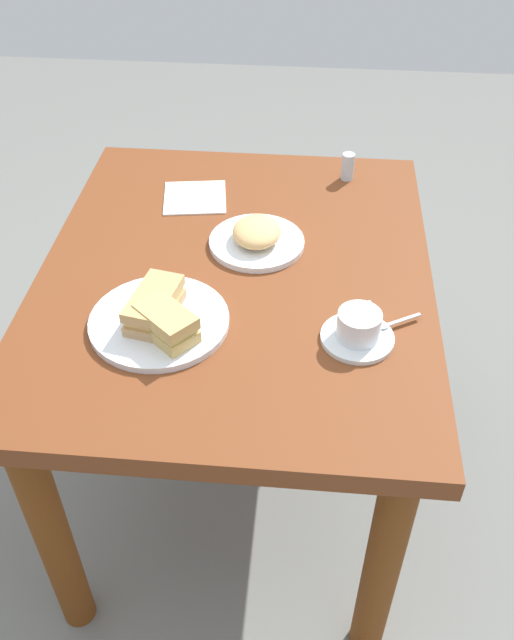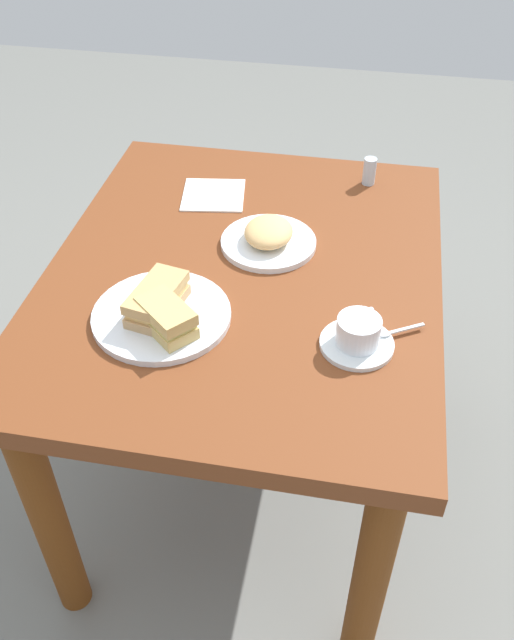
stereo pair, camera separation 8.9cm
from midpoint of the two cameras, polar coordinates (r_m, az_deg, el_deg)
ground_plane at (r=2.00m, az=-2.66°, el=-12.56°), size 6.00×6.00×0.00m
dining_table at (r=1.56m, az=-3.34°, el=0.60°), size 1.03×0.84×0.73m
sandwich_plate at (r=1.35m, az=-9.97°, el=-0.16°), size 0.27×0.27×0.01m
sandwich_front at (r=1.34m, az=-10.40°, el=1.16°), size 0.16×0.10×0.06m
sandwich_back at (r=1.29m, az=-9.45°, el=-0.34°), size 0.13×0.13×0.06m
coffee_saucer at (r=1.31m, az=6.39°, el=-1.53°), size 0.14×0.14×0.01m
coffee_cup at (r=1.29m, az=6.52°, el=-0.37°), size 0.11×0.08×0.05m
spoon at (r=1.34m, az=9.24°, el=-0.34°), size 0.06×0.09×0.01m
side_plate at (r=1.54m, az=-1.68°, el=6.41°), size 0.21×0.21×0.01m
side_food_pile at (r=1.53m, az=-1.71°, el=7.30°), size 0.13×0.11×0.04m
napkin at (r=1.72m, az=-6.66°, el=10.01°), size 0.17×0.17×0.00m
salt_shaker at (r=1.78m, az=6.09°, el=12.49°), size 0.03×0.03×0.07m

